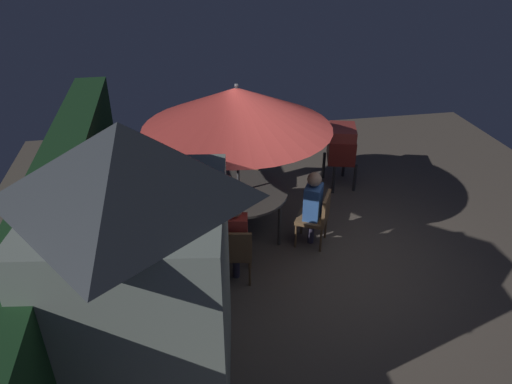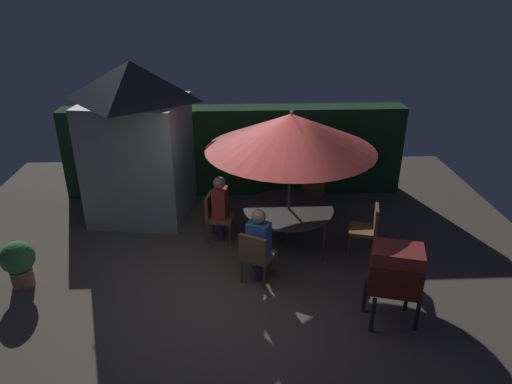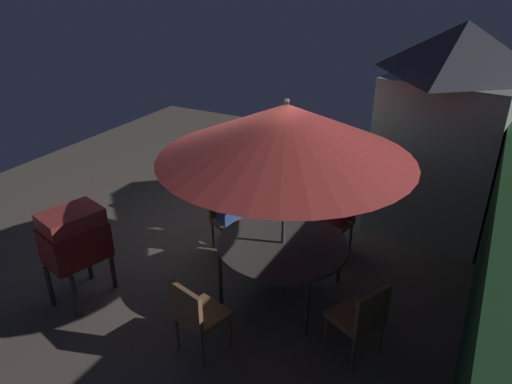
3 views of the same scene
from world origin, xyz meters
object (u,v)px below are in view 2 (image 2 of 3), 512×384
object	(u,v)px
person_in_red	(220,201)
chair_far_side	(256,254)
chair_toward_house	(311,191)
person_in_blue	(259,237)
patio_umbrella	(291,132)
chair_toward_hedge	(368,227)
potted_plant_by_shed	(18,261)
patio_table	(288,210)
bbq_grill	(396,271)
chair_near_shed	(216,214)
garden_shed	(138,140)

from	to	relation	value
person_in_red	chair_far_side	bearing A→B (deg)	-66.77
chair_toward_house	person_in_blue	distance (m)	2.55
patio_umbrella	chair_toward_hedge	world-z (taller)	patio_umbrella
potted_plant_by_shed	person_in_blue	world-z (taller)	person_in_blue
patio_table	bbq_grill	size ratio (longest dim) A/B	1.33
chair_far_side	chair_toward_house	size ratio (longest dim) A/B	1.00
person_in_red	patio_umbrella	bearing A→B (deg)	-10.61
patio_table	patio_umbrella	size ratio (longest dim) A/B	0.56
chair_near_shed	person_in_blue	world-z (taller)	person_in_blue
chair_far_side	potted_plant_by_shed	xyz separation A→B (m)	(-3.70, 0.08, -0.08)
chair_far_side	person_in_red	bearing A→B (deg)	113.23
patio_umbrella	chair_near_shed	distance (m)	2.09
potted_plant_by_shed	garden_shed	bearing A→B (deg)	58.52
person_in_red	chair_toward_house	bearing A→B (deg)	27.47
chair_far_side	potted_plant_by_shed	bearing A→B (deg)	178.75
bbq_grill	chair_near_shed	world-z (taller)	bbq_grill
garden_shed	chair_toward_house	size ratio (longest dim) A/B	3.43
potted_plant_by_shed	person_in_blue	distance (m)	3.75
patio_table	person_in_blue	distance (m)	1.22
bbq_grill	chair_toward_hedge	distance (m)	1.83
chair_far_side	person_in_blue	distance (m)	0.28
potted_plant_by_shed	person_in_blue	xyz separation A→B (m)	(3.74, -0.01, 0.34)
patio_umbrella	potted_plant_by_shed	world-z (taller)	patio_umbrella
patio_table	patio_umbrella	xyz separation A→B (m)	(0.00, 0.00, 1.45)
chair_near_shed	chair_toward_house	world-z (taller)	same
bbq_grill	chair_far_side	size ratio (longest dim) A/B	1.33
patio_table	person_in_blue	bearing A→B (deg)	-118.49
chair_near_shed	chair_toward_house	bearing A→B (deg)	26.03
chair_near_shed	patio_table	bearing A→B (deg)	-10.61
patio_umbrella	chair_toward_house	xyz separation A→B (m)	(0.60, 1.17, -1.62)
bbq_grill	person_in_blue	xyz separation A→B (m)	(-1.80, 1.08, -0.06)
patio_umbrella	person_in_red	world-z (taller)	patio_umbrella
chair_near_shed	chair_toward_hedge	size ratio (longest dim) A/B	1.00
bbq_grill	chair_near_shed	xyz separation A→B (m)	(-2.52, 2.40, -0.33)
bbq_grill	garden_shed	bearing A→B (deg)	138.64
chair_near_shed	person_in_red	distance (m)	0.28
chair_far_side	person_in_blue	bearing A→B (deg)	61.51
chair_near_shed	person_in_red	world-z (taller)	person_in_red
patio_umbrella	potted_plant_by_shed	distance (m)	4.76
patio_umbrella	patio_table	bearing A→B (deg)	-104.04
patio_table	chair_far_side	distance (m)	1.32
chair_toward_house	person_in_red	world-z (taller)	person_in_red
garden_shed	potted_plant_by_shed	world-z (taller)	garden_shed
chair_toward_hedge	chair_toward_house	xyz separation A→B (m)	(-0.75, 1.52, 0.00)
chair_far_side	person_in_red	xyz separation A→B (m)	(-0.59, 1.38, 0.26)
patio_table	person_in_blue	size ratio (longest dim) A/B	1.26
chair_toward_hedge	potted_plant_by_shed	xyz separation A→B (m)	(-5.67, -0.71, -0.08)
chair_toward_hedge	potted_plant_by_shed	bearing A→B (deg)	-172.83
chair_toward_hedge	chair_toward_house	bearing A→B (deg)	116.29
patio_table	chair_toward_house	bearing A→B (deg)	62.91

